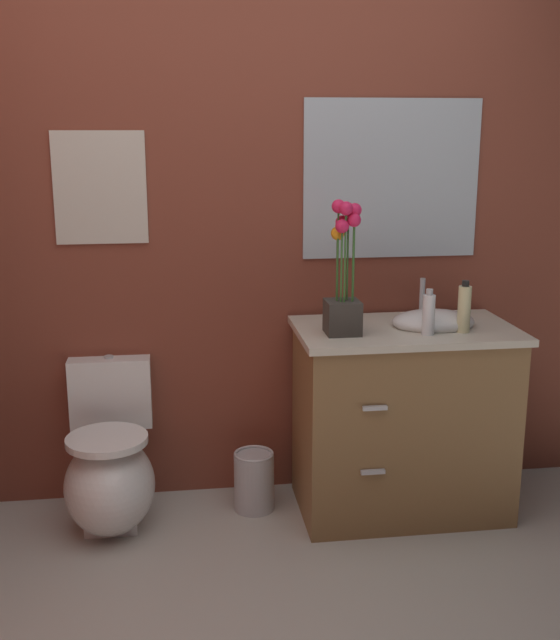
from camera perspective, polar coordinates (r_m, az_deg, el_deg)
name	(u,v)px	position (r m, az deg, el deg)	size (l,w,h in m)	color
wall_back	(292,225)	(3.52, 0.90, 6.96)	(4.01, 0.05, 2.50)	brown
toilet	(110,471)	(3.48, -12.30, -10.75)	(0.38, 0.59, 0.69)	white
vanity_cabinet	(403,417)	(3.51, 8.96, -7.01)	(0.94, 0.56, 1.02)	brown
flower_vase	(344,283)	(3.20, 4.66, 2.71)	(0.14, 0.14, 0.55)	#38332D
soap_bottle	(464,308)	(3.33, 13.30, 0.84)	(0.05, 0.05, 0.22)	beige
lotion_bottle	(429,314)	(3.26, 10.80, 0.44)	(0.05, 0.05, 0.19)	white
trash_bin	(254,480)	(3.57, -1.91, -11.63)	(0.18, 0.18, 0.27)	#B7B7BC
wall_poster	(100,188)	(3.45, -13.01, 9.38)	(0.39, 0.01, 0.48)	beige
wall_mirror	(392,179)	(3.57, 8.16, 10.14)	(0.80, 0.01, 0.70)	#B2BCC6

